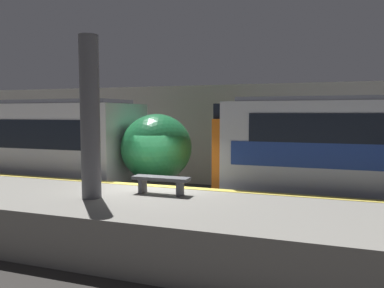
{
  "coord_description": "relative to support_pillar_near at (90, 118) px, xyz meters",
  "views": [
    {
      "loc": [
        4.48,
        -9.79,
        3.23
      ],
      "look_at": [
        0.78,
        0.88,
        2.28
      ],
      "focal_mm": 35.0,
      "sensor_mm": 36.0,
      "label": 1
    }
  ],
  "objects": [
    {
      "name": "ground_plane",
      "position": [
        0.82,
        2.03,
        -3.11
      ],
      "size": [
        120.0,
        120.0,
        0.0
      ],
      "primitive_type": "plane",
      "color": "#33302D"
    },
    {
      "name": "platform",
      "position": [
        0.82,
        0.21,
        -2.54
      ],
      "size": [
        40.0,
        3.65,
        1.15
      ],
      "color": "gray",
      "rests_on": "ground"
    },
    {
      "name": "station_rear_barrier",
      "position": [
        0.82,
        8.25,
        -0.89
      ],
      "size": [
        50.0,
        0.15,
        4.45
      ],
      "color": "#B2AD9E",
      "rests_on": "ground"
    },
    {
      "name": "support_pillar_near",
      "position": [
        0.0,
        0.0,
        0.0
      ],
      "size": [
        0.47,
        0.47,
        3.94
      ],
      "color": "#56565B",
      "rests_on": "platform"
    },
    {
      "name": "platform_bench",
      "position": [
        1.44,
        0.94,
        -1.63
      ],
      "size": [
        1.5,
        0.4,
        0.45
      ],
      "color": "#4C4C51",
      "rests_on": "platform"
    }
  ]
}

